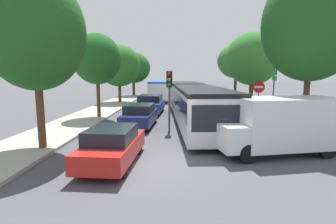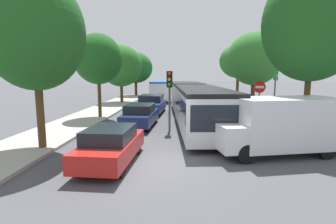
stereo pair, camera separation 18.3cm
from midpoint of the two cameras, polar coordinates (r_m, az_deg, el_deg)
ground_plane at (r=9.71m, az=-2.88°, el=-11.30°), size 200.00×200.00×0.00m
kerb_strip_left at (r=22.65m, az=-15.37°, el=-0.03°), size 3.20×34.51×0.14m
articulated_bus at (r=18.55m, az=5.09°, el=2.66°), size 3.70×16.80×2.47m
city_bus_rear at (r=33.76m, az=-2.03°, el=5.16°), size 3.04×11.09×2.36m
queued_car_red at (r=9.78m, az=-12.56°, el=-7.11°), size 1.86×3.99×1.36m
queued_car_navy at (r=16.20m, az=-6.51°, el=-0.74°), size 1.92×4.13×1.41m
queued_car_blue at (r=21.48m, az=-4.07°, el=1.72°), size 2.10×4.52×1.54m
white_van at (r=11.54m, az=23.12°, el=-2.42°), size 5.30×2.95×2.31m
traffic_light at (r=14.71m, az=-0.06°, el=5.39°), size 0.33×0.37×3.40m
no_entry_sign at (r=16.58m, az=18.78°, el=3.13°), size 0.70×0.08×2.82m
direction_sign_post at (r=18.75m, az=21.80°, el=5.61°), size 0.29×1.39×3.60m
tree_left_near at (r=12.25m, az=-27.42°, el=15.15°), size 4.01×4.01×7.28m
tree_left_mid at (r=19.62m, az=-15.48°, el=11.05°), size 3.39×3.39×6.09m
tree_left_far at (r=29.34m, az=-10.78°, el=9.87°), size 4.58×4.58×6.36m
tree_left_distant at (r=38.17m, az=-7.69°, el=9.52°), size 4.84×4.84×6.27m
tree_right_near at (r=14.77m, az=28.12°, el=16.03°), size 4.64×4.64×8.37m
tree_right_mid at (r=25.65m, az=17.72°, el=11.03°), size 4.87×4.87×7.08m
tree_right_far at (r=33.89m, az=14.47°, el=10.71°), size 4.61×4.61×6.91m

